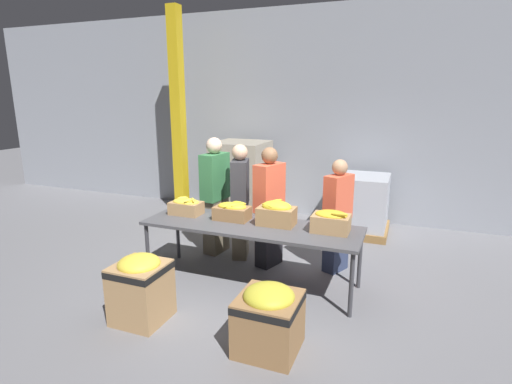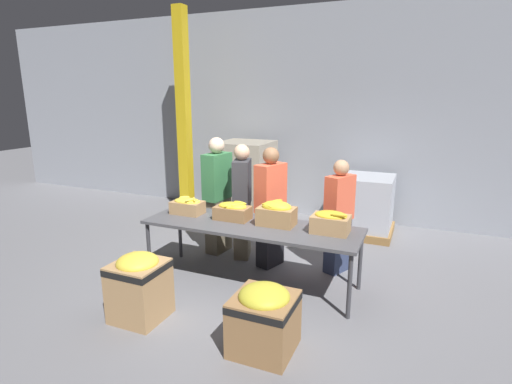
% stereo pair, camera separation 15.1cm
% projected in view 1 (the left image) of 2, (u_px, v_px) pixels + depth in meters
% --- Properties ---
extents(ground_plane, '(30.00, 30.00, 0.00)m').
position_uv_depth(ground_plane, '(251.00, 282.00, 5.22)').
color(ground_plane, slate).
extents(wall_back, '(16.00, 0.08, 4.00)m').
position_uv_depth(wall_back, '(314.00, 115.00, 7.71)').
color(wall_back, '#9399A3').
rests_on(wall_back, ground_plane).
extents(sorting_table, '(2.76, 0.86, 0.80)m').
position_uv_depth(sorting_table, '(251.00, 228.00, 5.04)').
color(sorting_table, '#4C4C51').
rests_on(sorting_table, ground_plane).
extents(banana_box_0, '(0.43, 0.28, 0.24)m').
position_uv_depth(banana_box_0, '(186.00, 206.00, 5.43)').
color(banana_box_0, tan).
rests_on(banana_box_0, sorting_table).
extents(banana_box_1, '(0.46, 0.29, 0.24)m').
position_uv_depth(banana_box_1, '(232.00, 211.00, 5.20)').
color(banana_box_1, olive).
rests_on(banana_box_1, sorting_table).
extents(banana_box_2, '(0.46, 0.32, 0.31)m').
position_uv_depth(banana_box_2, '(277.00, 213.00, 4.98)').
color(banana_box_2, '#A37A4C').
rests_on(banana_box_2, sorting_table).
extents(banana_box_3, '(0.44, 0.32, 0.28)m').
position_uv_depth(banana_box_3, '(331.00, 221.00, 4.74)').
color(banana_box_3, tan).
rests_on(banana_box_3, sorting_table).
extents(volunteer_0, '(0.35, 0.50, 1.70)m').
position_uv_depth(volunteer_0, '(240.00, 202.00, 5.88)').
color(volunteer_0, '#6B604C').
rests_on(volunteer_0, ground_plane).
extents(volunteer_1, '(0.30, 0.50, 1.78)m').
position_uv_depth(volunteer_1, '(215.00, 197.00, 6.05)').
color(volunteer_1, '#6B604C').
rests_on(volunteer_1, ground_plane).
extents(volunteer_2, '(0.36, 0.50, 1.70)m').
position_uv_depth(volunteer_2, '(269.00, 208.00, 5.58)').
color(volunteer_2, black).
rests_on(volunteer_2, ground_plane).
extents(volunteer_3, '(0.36, 0.47, 1.56)m').
position_uv_depth(volunteer_3, '(337.00, 217.00, 5.42)').
color(volunteer_3, '#2D3856').
rests_on(volunteer_3, ground_plane).
extents(donation_bin_0, '(0.53, 0.53, 0.75)m').
position_uv_depth(donation_bin_0, '(141.00, 286.00, 4.27)').
color(donation_bin_0, tan).
rests_on(donation_bin_0, ground_plane).
extents(donation_bin_1, '(0.58, 0.58, 0.66)m').
position_uv_depth(donation_bin_1, '(269.00, 316.00, 3.77)').
color(donation_bin_1, olive).
rests_on(donation_bin_1, ground_plane).
extents(support_pillar, '(0.22, 0.22, 4.00)m').
position_uv_depth(support_pillar, '(178.00, 115.00, 7.78)').
color(support_pillar, gold).
rests_on(support_pillar, ground_plane).
extents(pallet_stack_0, '(1.04, 1.04, 1.53)m').
position_uv_depth(pallet_stack_0, '(241.00, 182.00, 7.66)').
color(pallet_stack_0, olive).
rests_on(pallet_stack_0, ground_plane).
extents(pallet_stack_1, '(1.01, 1.01, 1.03)m').
position_uv_depth(pallet_stack_1, '(360.00, 205.00, 7.01)').
color(pallet_stack_1, olive).
rests_on(pallet_stack_1, ground_plane).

